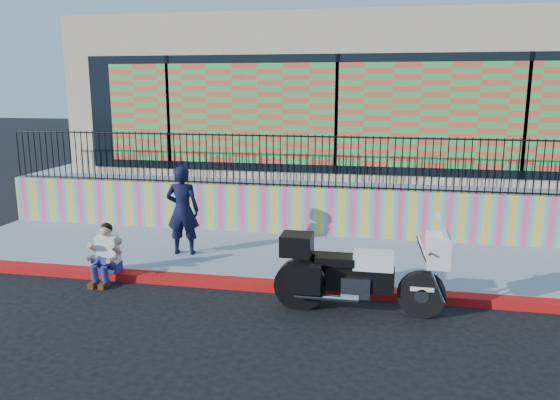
# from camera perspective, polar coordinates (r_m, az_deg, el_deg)

# --- Properties ---
(ground) EXTENTS (90.00, 90.00, 0.00)m
(ground) POSITION_cam_1_polar(r_m,az_deg,el_deg) (9.63, 3.21, -9.65)
(ground) COLOR black
(ground) RESTS_ON ground
(red_curb) EXTENTS (16.00, 0.30, 0.15)m
(red_curb) POSITION_cam_1_polar(r_m,az_deg,el_deg) (9.60, 3.22, -9.23)
(red_curb) COLOR #BB110D
(red_curb) RESTS_ON ground
(sidewalk) EXTENTS (16.00, 3.00, 0.15)m
(sidewalk) POSITION_cam_1_polar(r_m,az_deg,el_deg) (11.15, 4.41, -6.21)
(sidewalk) COLOR gray
(sidewalk) RESTS_ON ground
(mural_wall) EXTENTS (16.00, 0.20, 1.10)m
(mural_wall) POSITION_cam_1_polar(r_m,az_deg,el_deg) (12.51, 5.33, -1.24)
(mural_wall) COLOR #FF437D
(mural_wall) RESTS_ON sidewalk
(metal_fence) EXTENTS (15.80, 0.04, 1.20)m
(metal_fence) POSITION_cam_1_polar(r_m,az_deg,el_deg) (12.30, 5.43, 3.98)
(metal_fence) COLOR black
(metal_fence) RESTS_ON mural_wall
(elevated_platform) EXTENTS (16.00, 10.00, 1.25)m
(elevated_platform) POSITION_cam_1_polar(r_m,az_deg,el_deg) (17.51, 7.05, 2.26)
(elevated_platform) COLOR gray
(elevated_platform) RESTS_ON ground
(storefront_building) EXTENTS (14.00, 8.06, 4.00)m
(storefront_building) POSITION_cam_1_polar(r_m,az_deg,el_deg) (17.05, 7.23, 10.86)
(storefront_building) COLOR tan
(storefront_building) RESTS_ON elevated_platform
(police_motorcycle) EXTENTS (2.64, 0.87, 1.64)m
(police_motorcycle) POSITION_cam_1_polar(r_m,az_deg,el_deg) (8.70, 8.02, -7.31)
(police_motorcycle) COLOR black
(police_motorcycle) RESTS_ON ground
(police_officer) EXTENTS (0.71, 0.51, 1.82)m
(police_officer) POSITION_cam_1_polar(r_m,az_deg,el_deg) (11.19, -10.13, -1.06)
(police_officer) COLOR black
(police_officer) RESTS_ON sidewalk
(seated_man) EXTENTS (0.54, 0.71, 1.06)m
(seated_man) POSITION_cam_1_polar(r_m,az_deg,el_deg) (10.44, -17.87, -5.87)
(seated_man) COLOR navy
(seated_man) RESTS_ON ground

